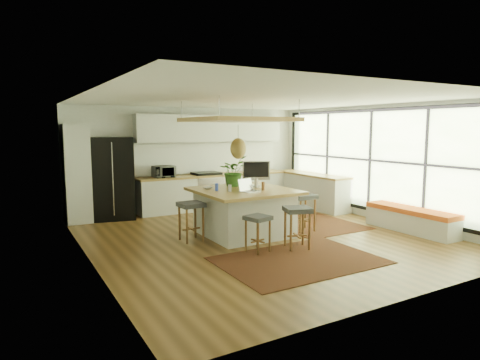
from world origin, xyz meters
TOP-DOWN VIEW (x-y plane):
  - floor at (0.00, 0.00)m, footprint 7.00×7.00m
  - ceiling at (0.00, 0.00)m, footprint 7.00×7.00m
  - wall_back at (0.00, 3.50)m, footprint 6.50×0.00m
  - wall_front at (0.00, -3.50)m, footprint 6.50×0.00m
  - wall_left at (-3.25, 0.00)m, footprint 0.00×7.00m
  - wall_right at (3.25, 0.00)m, footprint 0.00×7.00m
  - window_wall at (3.22, 0.00)m, footprint 0.10×6.20m
  - pantry at (-2.95, 3.18)m, footprint 0.55×0.60m
  - back_counter_base at (0.55, 3.18)m, footprint 4.20×0.60m
  - back_counter_top at (0.55, 3.18)m, footprint 4.24×0.64m
  - backsplash at (0.55, 3.48)m, footprint 4.20×0.02m
  - upper_cabinets at (0.55, 3.32)m, footprint 4.20×0.34m
  - range at (0.30, 3.18)m, footprint 0.76×0.62m
  - right_counter_base at (2.93, 2.00)m, footprint 0.60×2.50m
  - right_counter_top at (2.93, 2.00)m, footprint 0.64×2.54m
  - window_bench at (2.95, -1.20)m, footprint 0.52×2.00m
  - ceiling_panel at (-0.30, 0.40)m, footprint 1.86×1.86m
  - rug_near at (-0.28, -1.58)m, footprint 2.60×1.80m
  - rug_right at (1.60, 0.60)m, footprint 1.80×2.60m
  - fridge at (-2.15, 3.17)m, footprint 1.10×0.94m
  - island at (-0.21, 0.33)m, footprint 1.85×1.85m
  - stool_near_left at (-0.62, -0.85)m, footprint 0.47×0.47m
  - stool_near_right at (0.12, -1.01)m, footprint 0.57×0.57m
  - stool_right_front at (1.03, -0.03)m, footprint 0.50×0.50m
  - stool_right_back at (1.00, 0.91)m, footprint 0.41×0.41m
  - stool_left_side at (-1.33, 0.42)m, footprint 0.46×0.46m
  - laptop at (-0.27, -0.01)m, footprint 0.44×0.46m
  - monitor at (0.24, 0.59)m, footprint 0.61×0.47m
  - microwave at (-0.90, 3.14)m, footprint 0.53×0.29m
  - island_plant at (-0.16, 0.86)m, footprint 0.84×0.86m
  - island_bowl at (-0.83, 0.70)m, footprint 0.19×0.19m
  - island_bottle_0 at (-0.76, 0.43)m, footprint 0.07×0.07m
  - island_bottle_1 at (-0.61, 0.18)m, footprint 0.07×0.07m
  - island_bottle_2 at (0.04, 0.03)m, footprint 0.07×0.07m
  - island_bottle_3 at (0.14, 0.38)m, footprint 0.07×0.07m

SIDE VIEW (x-z plane):
  - floor at x=0.00m, z-range 0.00..0.00m
  - rug_near at x=-0.28m, z-range 0.00..0.01m
  - rug_right at x=1.60m, z-range 0.00..0.01m
  - window_bench at x=2.95m, z-range 0.00..0.50m
  - stool_near_left at x=-0.62m, z-range 0.03..0.68m
  - stool_near_right at x=0.12m, z-range -0.02..0.73m
  - stool_right_front at x=1.03m, z-range -0.03..0.74m
  - stool_right_back at x=1.00m, z-range 0.01..0.70m
  - stool_left_side at x=-1.33m, z-range -0.02..0.73m
  - back_counter_base at x=0.55m, z-range 0.00..0.88m
  - right_counter_base at x=2.93m, z-range 0.00..0.88m
  - island at x=-0.21m, z-range 0.00..0.93m
  - range at x=0.30m, z-range 0.00..1.00m
  - back_counter_top at x=0.55m, z-range 0.88..0.93m
  - right_counter_top at x=2.93m, z-range 0.88..0.93m
  - fridge at x=-2.15m, z-range -0.05..1.90m
  - island_bowl at x=-0.83m, z-range 0.93..0.98m
  - island_bottle_0 at x=-0.76m, z-range 0.93..1.12m
  - island_bottle_1 at x=-0.61m, z-range 0.93..1.12m
  - island_bottle_2 at x=0.04m, z-range 0.93..1.12m
  - island_bottle_3 at x=0.14m, z-range 0.93..1.12m
  - laptop at x=-0.27m, z-range 0.92..1.18m
  - microwave at x=-0.90m, z-range 0.93..1.28m
  - pantry at x=-2.95m, z-range 0.00..2.25m
  - island_plant at x=-0.16m, z-range 0.93..1.43m
  - monitor at x=0.24m, z-range 0.92..1.46m
  - wall_back at x=0.00m, z-range -1.90..4.60m
  - wall_front at x=0.00m, z-range -1.90..4.60m
  - wall_left at x=-3.25m, z-range -2.15..4.85m
  - wall_right at x=3.25m, z-range -2.15..4.85m
  - backsplash at x=0.55m, z-range 0.95..1.75m
  - window_wall at x=3.22m, z-range 0.10..2.70m
  - ceiling_panel at x=-0.30m, z-range 1.65..2.45m
  - upper_cabinets at x=0.55m, z-range 1.80..2.50m
  - ceiling at x=0.00m, z-range 2.70..2.70m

